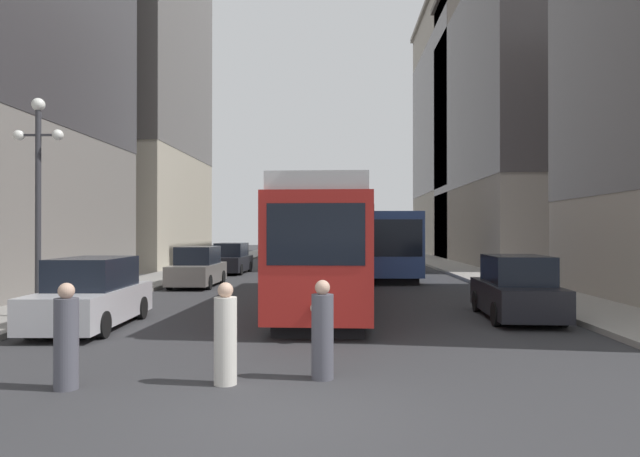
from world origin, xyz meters
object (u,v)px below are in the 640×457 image
(parked_car_left_far, at_px, (92,295))
(transit_bus, at_px, (386,241))
(parked_car_left_mid, at_px, (198,268))
(pedestrian_crossing_far, at_px, (66,340))
(parked_car_right_far, at_px, (516,290))
(pedestrian_crossing_near, at_px, (322,333))
(streetcar, at_px, (331,243))
(parked_car_left_near, at_px, (231,259))
(lamp_post_left_near, at_px, (38,175))
(pedestrian_on_sidewalk, at_px, (225,337))

(parked_car_left_far, bearing_deg, transit_bus, 60.51)
(parked_car_left_mid, bearing_deg, pedestrian_crossing_far, -82.79)
(parked_car_left_mid, bearing_deg, transit_bus, 35.53)
(parked_car_right_far, bearing_deg, parked_car_left_mid, -36.53)
(parked_car_left_mid, distance_m, parked_car_left_far, 11.29)
(parked_car_left_far, bearing_deg, pedestrian_crossing_far, -72.56)
(pedestrian_crossing_near, bearing_deg, parked_car_right_far, 108.05)
(parked_car_left_mid, bearing_deg, streetcar, -44.14)
(parked_car_left_near, bearing_deg, parked_car_left_far, -88.25)
(pedestrian_crossing_far, bearing_deg, lamp_post_left_near, 18.25)
(transit_bus, relative_size, parked_car_right_far, 2.65)
(parked_car_left_far, bearing_deg, parked_car_left_mid, 87.60)
(parked_car_right_far, relative_size, pedestrian_crossing_near, 2.70)
(pedestrian_crossing_near, distance_m, pedestrian_on_sidewalk, 1.63)
(pedestrian_crossing_near, height_order, pedestrian_crossing_far, pedestrian_crossing_far)
(pedestrian_crossing_far, distance_m, lamp_post_left_near, 8.50)
(lamp_post_left_near, bearing_deg, parked_car_right_far, 4.17)
(transit_bus, relative_size, parked_car_left_far, 2.44)
(streetcar, height_order, parked_car_right_far, streetcar)
(streetcar, bearing_deg, lamp_post_left_near, -149.47)
(pedestrian_on_sidewalk, xyz_separation_m, lamp_post_left_near, (-6.48, 6.36, 3.31))
(parked_car_left_far, xyz_separation_m, pedestrian_crossing_far, (2.11, -5.85, -0.06))
(pedestrian_crossing_far, bearing_deg, streetcar, -32.49)
(pedestrian_crossing_far, bearing_deg, parked_car_left_mid, -5.54)
(parked_car_right_far, bearing_deg, lamp_post_left_near, 7.00)
(transit_bus, height_order, parked_car_left_mid, transit_bus)
(parked_car_left_near, bearing_deg, lamp_post_left_near, -94.06)
(parked_car_left_mid, height_order, parked_car_left_far, same)
(pedestrian_crossing_far, bearing_deg, parked_car_left_far, 7.28)
(parked_car_right_far, xyz_separation_m, lamp_post_left_near, (-13.41, -0.98, 3.24))
(pedestrian_crossing_near, bearing_deg, lamp_post_left_near, -160.65)
(parked_car_left_near, bearing_deg, transit_bus, -9.63)
(streetcar, bearing_deg, pedestrian_crossing_near, -88.12)
(parked_car_right_far, xyz_separation_m, pedestrian_on_sidewalk, (-6.93, -7.33, -0.06))
(parked_car_right_far, relative_size, parked_car_left_far, 0.92)
(parked_car_right_far, xyz_separation_m, pedestrian_crossing_far, (-9.40, -7.70, -0.06))
(pedestrian_on_sidewalk, bearing_deg, lamp_post_left_near, -12.66)
(streetcar, relative_size, parked_car_right_far, 3.25)
(parked_car_left_mid, xyz_separation_m, pedestrian_on_sidewalk, (4.58, -16.77, -0.07))
(pedestrian_on_sidewalk, bearing_deg, parked_car_left_far, -18.33)
(transit_bus, xyz_separation_m, lamp_post_left_near, (-10.96, -16.84, 2.14))
(parked_car_left_near, distance_m, parked_car_right_far, 21.10)
(transit_bus, bearing_deg, pedestrian_crossing_far, -106.77)
(streetcar, bearing_deg, parked_car_left_far, -137.52)
(parked_car_left_near, height_order, parked_car_left_far, same)
(parked_car_left_far, height_order, pedestrian_on_sidewalk, parked_car_left_far)
(pedestrian_crossing_far, bearing_deg, parked_car_left_near, -7.80)
(parked_car_right_far, distance_m, pedestrian_on_sidewalk, 10.09)
(parked_car_left_mid, distance_m, pedestrian_crossing_near, 17.48)
(pedestrian_crossing_near, height_order, pedestrian_on_sidewalk, pedestrian_crossing_near)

